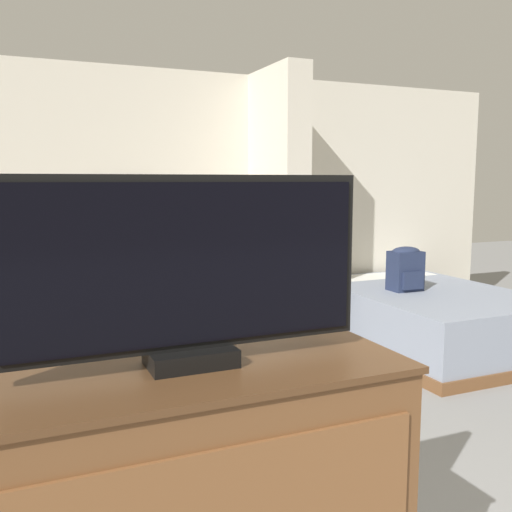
{
  "coord_description": "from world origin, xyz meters",
  "views": [
    {
      "loc": [
        -1.98,
        -0.99,
        1.57
      ],
      "look_at": [
        -0.44,
        2.61,
        1.05
      ],
      "focal_mm": 40.0,
      "sensor_mm": 36.0,
      "label": 1
    }
  ],
  "objects_px": {
    "coffee_table": "(164,350)",
    "table_lamp": "(0,277)",
    "couch": "(137,323)",
    "bed": "(426,317)",
    "backpack": "(406,268)",
    "tv": "(190,271)"
  },
  "relations": [
    {
      "from": "coffee_table",
      "to": "table_lamp",
      "type": "xyz_separation_m",
      "value": [
        -1.04,
        1.02,
        0.43
      ]
    },
    {
      "from": "coffee_table",
      "to": "bed",
      "type": "xyz_separation_m",
      "value": [
        2.64,
        0.39,
        -0.11
      ]
    },
    {
      "from": "tv",
      "to": "backpack",
      "type": "relative_size",
      "value": 2.46
    },
    {
      "from": "bed",
      "to": "backpack",
      "type": "distance_m",
      "value": 0.53
    },
    {
      "from": "couch",
      "to": "tv",
      "type": "height_order",
      "value": "tv"
    },
    {
      "from": "couch",
      "to": "tv",
      "type": "relative_size",
      "value": 1.84
    },
    {
      "from": "coffee_table",
      "to": "bed",
      "type": "height_order",
      "value": "bed"
    },
    {
      "from": "couch",
      "to": "coffee_table",
      "type": "xyz_separation_m",
      "value": [
        -0.04,
        -1.08,
        0.06
      ]
    },
    {
      "from": "coffee_table",
      "to": "table_lamp",
      "type": "relative_size",
      "value": 1.47
    },
    {
      "from": "couch",
      "to": "backpack",
      "type": "height_order",
      "value": "backpack"
    },
    {
      "from": "couch",
      "to": "backpack",
      "type": "xyz_separation_m",
      "value": [
        2.38,
        -0.64,
        0.44
      ]
    },
    {
      "from": "couch",
      "to": "backpack",
      "type": "relative_size",
      "value": 4.53
    },
    {
      "from": "tv",
      "to": "couch",
      "type": "bearing_deg",
      "value": 81.14
    },
    {
      "from": "coffee_table",
      "to": "table_lamp",
      "type": "height_order",
      "value": "table_lamp"
    },
    {
      "from": "tv",
      "to": "table_lamp",
      "type": "bearing_deg",
      "value": 99.11
    },
    {
      "from": "couch",
      "to": "table_lamp",
      "type": "distance_m",
      "value": 1.18
    },
    {
      "from": "couch",
      "to": "bed",
      "type": "height_order",
      "value": "couch"
    },
    {
      "from": "bed",
      "to": "backpack",
      "type": "xyz_separation_m",
      "value": [
        -0.22,
        0.05,
        0.48
      ]
    },
    {
      "from": "tv",
      "to": "bed",
      "type": "xyz_separation_m",
      "value": [
        3.14,
        2.74,
        -1.05
      ]
    },
    {
      "from": "coffee_table",
      "to": "table_lamp",
      "type": "distance_m",
      "value": 1.52
    },
    {
      "from": "backpack",
      "to": "coffee_table",
      "type": "bearing_deg",
      "value": -169.71
    },
    {
      "from": "couch",
      "to": "coffee_table",
      "type": "height_order",
      "value": "couch"
    }
  ]
}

